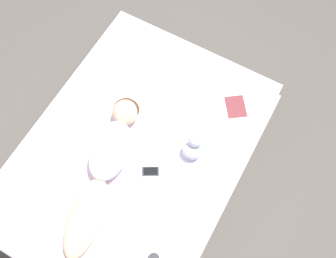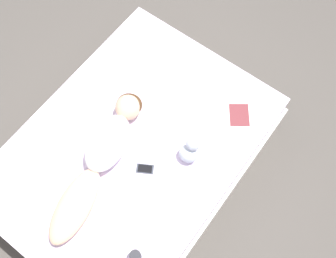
{
  "view_description": "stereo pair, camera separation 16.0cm",
  "coord_description": "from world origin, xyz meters",
  "px_view_note": "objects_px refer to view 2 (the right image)",
  "views": [
    {
      "loc": [
        0.75,
        -0.8,
        3.41
      ],
      "look_at": [
        0.16,
        0.26,
        0.61
      ],
      "focal_mm": 42.0,
      "sensor_mm": 36.0,
      "label": 1
    },
    {
      "loc": [
        0.89,
        -0.71,
        3.41
      ],
      "look_at": [
        0.16,
        0.26,
        0.61
      ],
      "focal_mm": 42.0,
      "sensor_mm": 36.0,
      "label": 2
    }
  ],
  "objects_px": {
    "person": "(102,155)",
    "coffee_mug": "(136,256)",
    "open_magazine": "(225,115)",
    "cell_phone": "(145,169)"
  },
  "relations": [
    {
      "from": "coffee_mug",
      "to": "cell_phone",
      "type": "height_order",
      "value": "coffee_mug"
    },
    {
      "from": "person",
      "to": "cell_phone",
      "type": "relative_size",
      "value": 8.46
    },
    {
      "from": "person",
      "to": "coffee_mug",
      "type": "distance_m",
      "value": 0.77
    },
    {
      "from": "person",
      "to": "coffee_mug",
      "type": "bearing_deg",
      "value": -44.62
    },
    {
      "from": "open_magazine",
      "to": "coffee_mug",
      "type": "bearing_deg",
      "value": -121.66
    },
    {
      "from": "open_magazine",
      "to": "coffee_mug",
      "type": "height_order",
      "value": "coffee_mug"
    },
    {
      "from": "person",
      "to": "coffee_mug",
      "type": "height_order",
      "value": "person"
    },
    {
      "from": "person",
      "to": "open_magazine",
      "type": "relative_size",
      "value": 2.3
    },
    {
      "from": "person",
      "to": "cell_phone",
      "type": "height_order",
      "value": "person"
    },
    {
      "from": "open_magazine",
      "to": "person",
      "type": "bearing_deg",
      "value": -158.23
    }
  ]
}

